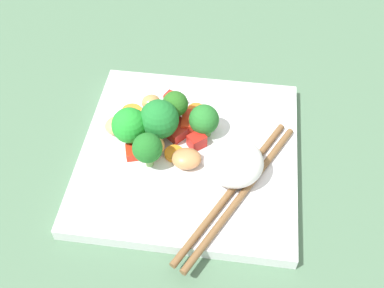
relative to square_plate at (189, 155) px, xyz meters
The scene contains 23 objects.
ground_plane 1.92cm from the square_plate, ahead, with size 110.00×110.00×2.00cm, color #4D6F53.
square_plate is the anchor object (origin of this frame).
rice_mound 7.62cm from the square_plate, 27.96° to the right, with size 7.07×7.39×5.10cm, color white.
broccoli_floret_0 5.05cm from the square_plate, 64.97° to the left, with size 4.04×4.04×4.79cm.
broccoli_floret_1 7.00cm from the square_plate, 147.99° to the right, with size 3.83×3.83×5.26cm.
broccoli_floret_2 6.94cm from the square_plate, 117.77° to the left, with size 3.51×3.51×5.35cm.
broccoli_floret_3 6.30cm from the square_plate, 157.10° to the left, with size 5.20×5.20×6.29cm.
broccoli_floret_4 8.83cm from the square_plate, behind, with size 4.70×4.70×5.60cm.
carrot_slice_0 8.09cm from the square_plate, 141.12° to the left, with size 3.13×3.13×0.71cm, color orange.
carrot_slice_1 7.36cm from the square_plate, 93.63° to the left, with size 2.44×2.44×0.46cm, color orange.
carrot_slice_2 8.63cm from the square_plate, 162.59° to the left, with size 2.53×2.53×0.45cm, color orange.
carrot_slice_3 10.46cm from the square_plate, 148.69° to the left, with size 2.97×2.97×0.70cm, color orange.
carrot_slice_4 2.46cm from the square_plate, 149.62° to the right, with size 2.51×2.51×0.66cm, color orange.
pepper_chunk_0 4.55cm from the square_plate, 94.19° to the left, with size 3.10×3.38×1.83cm, color red.
pepper_chunk_1 3.76cm from the square_plate, 127.51° to the left, with size 3.13×2.89×1.55cm, color red.
pepper_chunk_2 2.28cm from the square_plate, 46.68° to the left, with size 2.18×1.76×1.86cm, color red.
pepper_chunk_3 7.25cm from the square_plate, 166.24° to the right, with size 2.20×2.33×1.23cm, color red.
pepper_chunk_4 8.70cm from the square_plate, 113.78° to the left, with size 2.10×1.56×2.22cm, color red.
chicken_piece_0 3.03cm from the square_plate, 86.31° to the right, with size 3.83×3.21×2.14cm, color #BB804D.
chicken_piece_1 10.56cm from the square_plate, 167.92° to the left, with size 3.32×3.05×2.03cm, color tan.
chicken_piece_2 5.30cm from the square_plate, behind, with size 3.68×3.03×2.72cm, color tan.
chicken_piece_3 9.79cm from the square_plate, 131.85° to the left, with size 2.68×2.46×1.99cm, color tan.
chopstick_pair 9.16cm from the square_plate, 40.82° to the right, with size 13.54×23.20×0.86cm.
Camera 1 is at (5.57, -38.52, 49.93)cm, focal length 43.79 mm.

